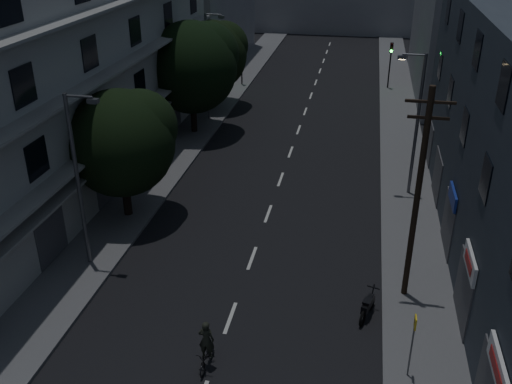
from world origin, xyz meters
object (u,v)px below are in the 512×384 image
(utility_pole, at_px, (418,193))
(motorcycle, at_px, (367,307))
(bus_stop_sign, at_px, (413,336))
(cyclist, at_px, (207,351))

(utility_pole, xyz_separation_m, motorcycle, (-1.52, -1.69, -4.40))
(bus_stop_sign, relative_size, cyclist, 1.28)
(cyclist, bearing_deg, motorcycle, 37.37)
(bus_stop_sign, bearing_deg, utility_pole, 89.09)
(utility_pole, bearing_deg, motorcycle, -132.12)
(utility_pole, distance_m, cyclist, 9.99)
(motorcycle, bearing_deg, bus_stop_sign, -48.40)
(bus_stop_sign, distance_m, motorcycle, 3.79)
(motorcycle, bearing_deg, cyclist, -127.57)
(motorcycle, distance_m, cyclist, 6.83)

